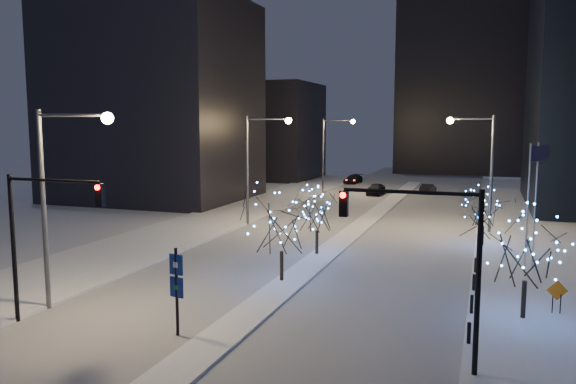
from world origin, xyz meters
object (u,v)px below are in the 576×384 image
at_px(street_lamp_w_near, 60,182).
at_px(wayfinding_sign, 177,282).
at_px(construction_sign, 557,294).
at_px(car_far, 353,179).
at_px(holiday_tree_median_near, 282,222).
at_px(street_lamp_w_far, 331,145).
at_px(street_lamp_east, 481,158).
at_px(holiday_tree_median_far, 317,212).
at_px(holiday_tree_plaza_near, 526,248).
at_px(traffic_signal_west, 39,224).
at_px(car_mid, 428,189).
at_px(street_lamp_w_mid, 258,155).
at_px(car_near, 376,189).
at_px(traffic_signal_east, 435,248).
at_px(holiday_tree_plaza_far, 483,209).

height_order(street_lamp_w_near, wayfinding_sign, street_lamp_w_near).
bearing_deg(construction_sign, car_far, 105.25).
bearing_deg(construction_sign, holiday_tree_median_near, 169.19).
bearing_deg(street_lamp_w_far, street_lamp_east, -49.15).
relative_size(street_lamp_w_near, construction_sign, 6.11).
bearing_deg(holiday_tree_median_far, construction_sign, -29.22).
bearing_deg(street_lamp_w_far, holiday_tree_plaza_near, -63.91).
distance_m(street_lamp_east, traffic_signal_west, 35.30).
height_order(car_far, holiday_tree_plaza_near, holiday_tree_plaza_near).
distance_m(car_mid, car_far, 15.50).
distance_m(street_lamp_w_mid, car_near, 26.87).
bearing_deg(street_lamp_east, street_lamp_w_near, -124.19).
bearing_deg(holiday_tree_median_far, holiday_tree_plaza_near, -35.68).
bearing_deg(traffic_signal_west, street_lamp_w_far, 90.55).
xyz_separation_m(street_lamp_w_mid, holiday_tree_plaza_near, (21.46, -18.83, -2.97)).
relative_size(holiday_tree_median_near, construction_sign, 3.63).
bearing_deg(car_near, traffic_signal_east, -73.75).
xyz_separation_m(street_lamp_w_near, holiday_tree_median_far, (8.44, 15.52, -3.34)).
height_order(holiday_tree_plaza_far, construction_sign, holiday_tree_plaza_far).
bearing_deg(holiday_tree_median_far, street_lamp_w_mid, 131.67).
xyz_separation_m(holiday_tree_median_far, wayfinding_sign, (-1.45, -16.52, -0.74)).
relative_size(car_near, holiday_tree_plaza_far, 1.03).
distance_m(holiday_tree_median_far, wayfinding_sign, 16.60).
bearing_deg(holiday_tree_plaza_near, car_far, 110.52).
relative_size(street_lamp_w_near, holiday_tree_plaza_near, 1.88).
xyz_separation_m(street_lamp_w_mid, construction_sign, (23.01, -17.63, -5.36)).
bearing_deg(car_far, street_lamp_east, -53.70).
relative_size(holiday_tree_median_far, construction_sign, 2.82).
distance_m(street_lamp_w_far, holiday_tree_plaza_near, 48.89).
height_order(holiday_tree_median_near, construction_sign, holiday_tree_median_near).
bearing_deg(car_mid, traffic_signal_east, 103.51).
bearing_deg(holiday_tree_plaza_far, traffic_signal_west, -127.74).
height_order(street_lamp_w_mid, street_lamp_east, same).
xyz_separation_m(street_lamp_w_near, construction_sign, (23.01, 7.37, -5.36)).
bearing_deg(car_mid, wayfinding_sign, 92.25).
xyz_separation_m(street_lamp_w_near, car_near, (5.97, 50.57, -5.73)).
bearing_deg(wayfinding_sign, car_mid, 96.19).
distance_m(traffic_signal_east, construction_sign, 10.47).
bearing_deg(construction_sign, wayfinding_sign, -159.47).
distance_m(holiday_tree_plaza_far, wayfinding_sign, 26.57).
height_order(traffic_signal_west, car_far, traffic_signal_west).
bearing_deg(street_lamp_w_mid, construction_sign, -37.46).
relative_size(car_mid, holiday_tree_plaza_far, 0.92).
distance_m(street_lamp_w_mid, street_lamp_east, 19.26).
xyz_separation_m(car_mid, holiday_tree_plaza_near, (9.20, -48.08, 2.87)).
relative_size(traffic_signal_east, holiday_tree_median_near, 1.18).
relative_size(street_lamp_w_near, traffic_signal_west, 1.43).
distance_m(street_lamp_w_near, car_near, 51.24).
bearing_deg(holiday_tree_plaza_far, street_lamp_w_near, -130.86).
relative_size(street_lamp_w_near, wayfinding_sign, 2.54).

